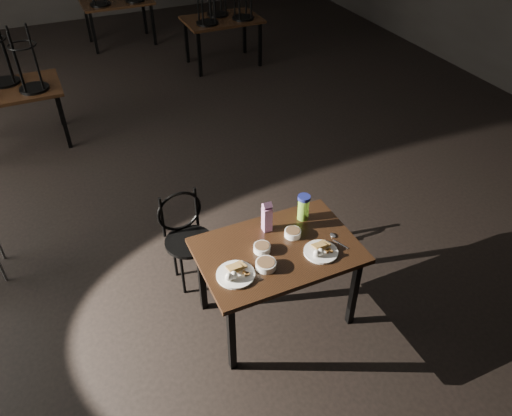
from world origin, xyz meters
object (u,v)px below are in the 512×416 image
main_table (278,256)px  juice_carton (267,217)px  bentwood_chair (186,232)px  water_bottle (303,207)px

main_table → juice_carton: 0.31m
main_table → bentwood_chair: bentwood_chair is taller
juice_carton → bentwood_chair: (-0.53, 0.50, -0.36)m
water_bottle → bentwood_chair: water_bottle is taller
main_table → water_bottle: water_bottle is taller
juice_carton → main_table: bearing=-94.0°
main_table → bentwood_chair: 0.90m
water_bottle → main_table: bearing=-144.8°
main_table → water_bottle: (0.34, 0.24, 0.19)m
juice_carton → water_bottle: 0.32m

